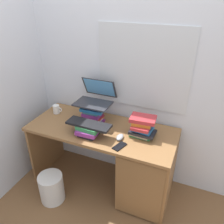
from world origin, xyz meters
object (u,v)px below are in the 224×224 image
(desk, at_px, (135,165))
(book_stack_tall, at_px, (93,113))
(computer_mouse, at_px, (120,137))
(wastebasket, at_px, (52,188))
(cell_phone, at_px, (120,146))
(keyboard, at_px, (89,124))
(book_stack_side, at_px, (142,127))
(mug, at_px, (56,109))
(laptop, at_px, (96,97))
(book_stack_keyboard_riser, at_px, (89,130))

(desk, xyz_separation_m, book_stack_tall, (-0.51, 0.11, 0.43))
(desk, relative_size, computer_mouse, 14.09)
(computer_mouse, height_order, wastebasket, computer_mouse)
(cell_phone, bearing_deg, book_stack_tall, 162.67)
(keyboard, xyz_separation_m, wastebasket, (-0.32, -0.27, -0.69))
(desk, relative_size, keyboard, 3.49)
(computer_mouse, bearing_deg, wastebasket, -152.65)
(book_stack_side, distance_m, mug, 0.99)
(laptop, bearing_deg, book_stack_tall, -91.10)
(book_stack_side, distance_m, cell_phone, 0.29)
(keyboard, height_order, mug, keyboard)
(wastebasket, bearing_deg, keyboard, 39.34)
(book_stack_tall, height_order, book_stack_keyboard_riser, book_stack_tall)
(computer_mouse, bearing_deg, laptop, 145.67)
(cell_phone, bearing_deg, keyboard, -171.75)
(keyboard, height_order, wastebasket, keyboard)
(keyboard, bearing_deg, wastebasket, -139.62)
(book_stack_side, height_order, computer_mouse, book_stack_side)
(desk, distance_m, book_stack_side, 0.43)
(book_stack_keyboard_riser, xyz_separation_m, cell_phone, (0.33, -0.06, -0.05))
(book_stack_keyboard_riser, distance_m, keyboard, 0.06)
(laptop, xyz_separation_m, keyboard, (0.07, -0.30, -0.14))
(book_stack_keyboard_riser, xyz_separation_m, book_stack_side, (0.46, 0.19, 0.04))
(book_stack_tall, relative_size, cell_phone, 1.77)
(wastebasket, bearing_deg, desk, 27.10)
(laptop, distance_m, cell_phone, 0.60)
(book_stack_side, bearing_deg, book_stack_keyboard_riser, -157.76)
(laptop, height_order, mug, laptop)
(laptop, bearing_deg, computer_mouse, -34.33)
(laptop, relative_size, cell_phone, 2.62)
(book_stack_tall, relative_size, wastebasket, 0.78)
(cell_phone, xyz_separation_m, wastebasket, (-0.65, -0.21, -0.58))
(cell_phone, relative_size, wastebasket, 0.44)
(book_stack_side, height_order, laptop, laptop)
(laptop, xyz_separation_m, wastebasket, (-0.25, -0.57, -0.83))
(book_stack_side, bearing_deg, book_stack_tall, 174.66)
(book_stack_keyboard_riser, relative_size, laptop, 0.62)
(mug, height_order, cell_phone, mug)
(keyboard, bearing_deg, laptop, 104.73)
(book_stack_keyboard_riser, height_order, mug, book_stack_keyboard_riser)
(book_stack_tall, height_order, cell_phone, book_stack_tall)
(wastebasket, bearing_deg, book_stack_tall, 63.41)
(book_stack_tall, height_order, book_stack_side, book_stack_tall)
(desk, height_order, book_stack_keyboard_riser, book_stack_keyboard_riser)
(laptop, bearing_deg, mug, -171.92)
(book_stack_side, bearing_deg, wastebasket, -150.14)
(mug, xyz_separation_m, cell_phone, (0.86, -0.30, -0.04))
(computer_mouse, bearing_deg, book_stack_keyboard_riser, -168.99)
(desk, distance_m, cell_phone, 0.39)
(desk, xyz_separation_m, wastebasket, (-0.76, -0.39, -0.24))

